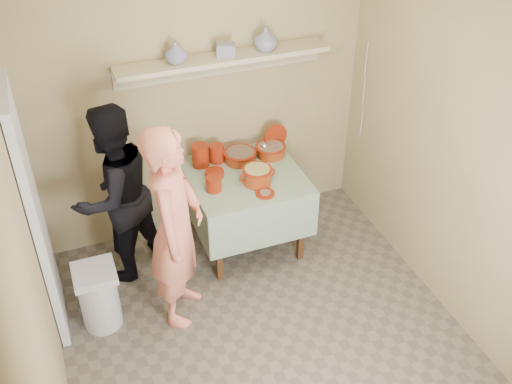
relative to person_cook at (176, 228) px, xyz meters
name	(u,v)px	position (x,y,z in m)	size (l,w,h in m)	color
ground	(273,350)	(0.52, -0.66, -0.85)	(3.50, 3.50, 0.00)	#675D51
tile_panel	(37,217)	(-0.94, 0.29, 0.15)	(0.06, 0.70, 2.00)	silver
plate_stack_a	(200,155)	(0.45, 0.89, 0.01)	(0.15, 0.15, 0.20)	maroon
plate_stack_b	(217,153)	(0.61, 0.91, -0.01)	(0.14, 0.14, 0.16)	maroon
bowl_stack	(214,184)	(0.45, 0.49, -0.02)	(0.13, 0.13, 0.13)	maroon
empty_bowl	(215,173)	(0.52, 0.69, -0.06)	(0.17, 0.17, 0.05)	maroon
propped_lid	(275,136)	(1.18, 0.94, 0.03)	(0.24, 0.24, 0.02)	maroon
vase_right	(266,39)	(1.08, 0.95, 0.97)	(0.19, 0.19, 0.20)	navy
vase_left	(176,52)	(0.32, 0.95, 0.96)	(0.17, 0.17, 0.18)	navy
ceramic_box	(226,50)	(0.74, 0.94, 0.92)	(0.15, 0.11, 0.11)	navy
person_cook	(176,228)	(0.00, 0.00, 0.00)	(0.62, 0.41, 1.70)	#F18068
person_helper	(115,195)	(-0.35, 0.66, -0.05)	(0.77, 0.60, 1.59)	black
room_shell	(277,175)	(0.52, -0.66, 0.76)	(3.04, 3.54, 2.62)	tan
serving_table	(245,186)	(0.77, 0.62, -0.21)	(0.97, 0.97, 0.76)	#4C2D16
cazuela_meat_a	(240,155)	(0.80, 0.84, -0.03)	(0.30, 0.30, 0.10)	maroon
cazuela_meat_b	(271,149)	(1.09, 0.83, -0.03)	(0.28, 0.28, 0.10)	maroon
ladle	(265,146)	(1.04, 0.83, 0.02)	(0.08, 0.26, 0.19)	silver
cazuela_rice	(257,174)	(0.82, 0.46, 0.00)	(0.33, 0.25, 0.14)	maroon
front_plate	(265,193)	(0.82, 0.28, -0.08)	(0.16, 0.16, 0.03)	maroon
wall_shelf	(223,60)	(0.72, 0.99, 0.82)	(1.80, 0.25, 0.21)	#BFB38E
trash_bin	(99,297)	(-0.64, 0.08, -0.57)	(0.32, 0.32, 0.56)	silver
electrical_cord	(364,91)	(1.99, 0.82, 0.40)	(0.01, 0.05, 0.90)	silver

